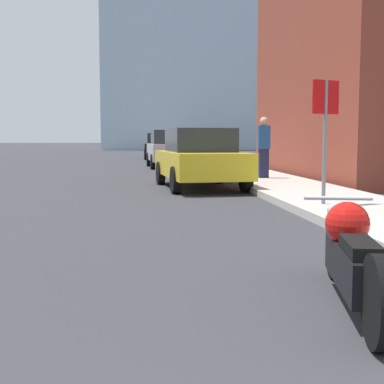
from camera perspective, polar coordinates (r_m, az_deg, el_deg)
The scene contains 7 objects.
sidewalk at distance 40.17m, azimuth -0.35°, elevation 3.87°, with size 2.33×240.00×0.15m.
motorcycle at distance 4.48m, azimuth 16.62°, elevation -6.50°, with size 0.78×2.33×0.81m.
parked_car_yellow at distance 14.44m, azimuth 0.83°, elevation 3.63°, with size 2.26×4.57×1.60m.
parked_car_silver at distance 25.00m, azimuth -2.63°, elevation 4.61°, with size 1.91×4.60×1.74m.
parked_car_black at distance 36.08m, azimuth -3.52°, elevation 4.92°, with size 2.08×4.68×1.72m.
stop_sign at distance 9.96m, azimuth 14.03°, elevation 7.46°, with size 0.57×0.26×2.22m.
pedestrian at distance 16.42m, azimuth 7.66°, elevation 4.87°, with size 0.36×0.26×1.84m.
Camera 1 is at (0.75, 0.04, 1.32)m, focal length 50.00 mm.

